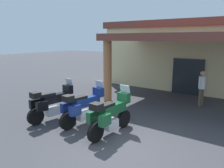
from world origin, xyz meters
The scene contains 6 objects.
ground_plane centered at (0.00, 0.00, 0.00)m, with size 80.00×80.00×0.00m, color #38383D.
motel_building centered at (0.14, 10.89, 2.24)m, with size 12.63×11.40×4.38m.
motorcycle_black centered at (-3.46, 0.48, 0.70)m, with size 0.87×2.20×1.61m.
motorcycle_blue centered at (-2.09, 0.80, 0.70)m, with size 0.88×2.20×1.61m.
motorcycle_green centered at (-0.72, 0.59, 0.70)m, with size 0.74×2.21×1.61m.
pedestrian centered at (1.19, 5.77, 1.01)m, with size 0.32×0.50×1.74m.
Camera 1 is at (3.22, -5.41, 3.26)m, focal length 35.49 mm.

